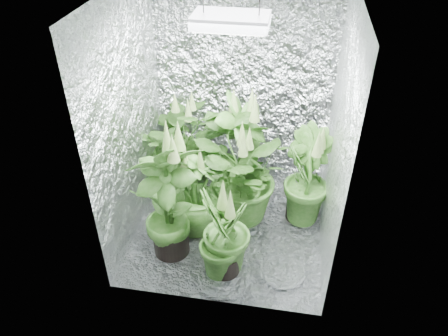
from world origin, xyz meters
The scene contains 12 objects.
ground centered at (0.00, 0.00, 0.00)m, with size 1.60×1.60×0.00m, color silver.
walls centered at (0.00, 0.00, 1.00)m, with size 1.62×1.62×2.00m.
grow_lamp centered at (0.00, 0.00, 1.83)m, with size 0.50×0.30×0.22m.
plant_a centered at (-0.52, 0.54, 0.48)m, with size 1.08×1.08×1.01m.
plant_b centered at (0.04, 0.42, 0.53)m, with size 0.76×0.76×1.14m.
plant_c centered at (0.61, 0.24, 0.44)m, with size 0.64×0.64×0.96m.
plant_d centered at (-0.28, -0.07, 0.40)m, with size 0.62×0.62×0.87m.
plant_e centered at (0.07, 0.12, 0.47)m, with size 0.85×0.85×0.99m.
plant_f centered at (-0.43, -0.35, 0.56)m, with size 0.79×0.79×1.20m.
plant_g centered at (0.04, -0.53, 0.42)m, with size 0.52×0.52×0.91m.
circulation_fan centered at (0.59, 0.27, 0.16)m, with size 0.20×0.32×0.38m.
plant_label centered at (0.10, -0.55, 0.30)m, with size 0.04×0.01×0.07m, color white.
Camera 1 is at (0.42, -2.81, 2.71)m, focal length 35.00 mm.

